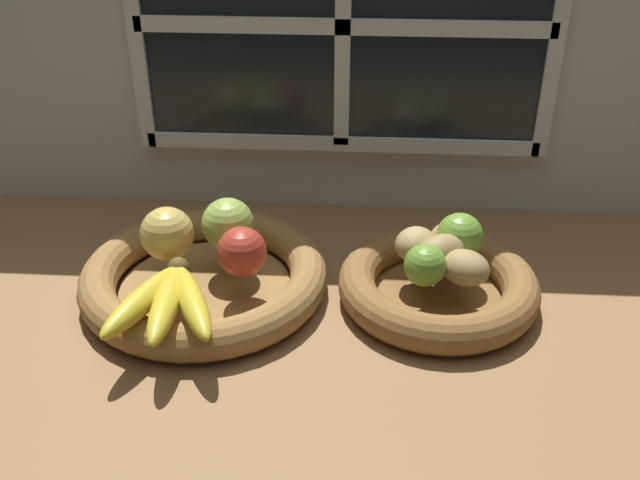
{
  "coord_description": "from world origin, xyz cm",
  "views": [
    {
      "loc": [
        3.69,
        -82.09,
        58.63
      ],
      "look_at": [
        -1.73,
        1.03,
        9.16
      ],
      "focal_mm": 40.42,
      "sensor_mm": 36.0,
      "label": 1
    }
  ],
  "objects": [
    {
      "name": "ground_plane",
      "position": [
        0.0,
        0.0,
        -1.5
      ],
      "size": [
        140.0,
        90.0,
        3.0
      ],
      "primitive_type": "cube",
      "color": "olive"
    },
    {
      "name": "back_wall",
      "position": [
        0.0,
        29.77,
        27.88
      ],
      "size": [
        140.0,
        4.6,
        55.0
      ],
      "color": "silver",
      "rests_on": "ground_plane"
    },
    {
      "name": "fruit_bowl_left",
      "position": [
        -18.06,
        1.03,
        2.4
      ],
      "size": [
        34.61,
        34.61,
        5.16
      ],
      "color": "olive",
      "rests_on": "ground_plane"
    },
    {
      "name": "fruit_bowl_right",
      "position": [
        14.6,
        1.03,
        2.41
      ],
      "size": [
        27.68,
        27.68,
        5.16
      ],
      "color": "brown",
      "rests_on": "ground_plane"
    },
    {
      "name": "apple_golden_left",
      "position": [
        -22.88,
        1.85,
        8.88
      ],
      "size": [
        7.45,
        7.45,
        7.45
      ],
      "primitive_type": "sphere",
      "color": "#DBB756",
      "rests_on": "fruit_bowl_left"
    },
    {
      "name": "apple_red_right",
      "position": [
        -11.95,
        -1.6,
        8.51
      ],
      "size": [
        6.72,
        6.72,
        6.72
      ],
      "primitive_type": "sphere",
      "color": "#B73828",
      "rests_on": "fruit_bowl_left"
    },
    {
      "name": "apple_green_back",
      "position": [
        -14.99,
        5.07,
        8.88
      ],
      "size": [
        7.44,
        7.44,
        7.44
      ],
      "primitive_type": "sphere",
      "color": "#99B74C",
      "rests_on": "fruit_bowl_left"
    },
    {
      "name": "banana_bunch_front",
      "position": [
        -19.92,
        -10.76,
        6.77
      ],
      "size": [
        15.22,
        17.78,
        3.23
      ],
      "color": "gold",
      "rests_on": "fruit_bowl_left"
    },
    {
      "name": "potato_back",
      "position": [
        16.43,
        5.06,
        7.61
      ],
      "size": [
        6.93,
        5.96,
        4.9
      ],
      "primitive_type": "ellipsoid",
      "rotation": [
        0.0,
        0.0,
        2.96
      ],
      "color": "#A38451",
      "rests_on": "fruit_bowl_right"
    },
    {
      "name": "potato_oblong",
      "position": [
        11.3,
        3.59,
        7.49
      ],
      "size": [
        8.04,
        8.12,
        4.67
      ],
      "primitive_type": "ellipsoid",
      "rotation": [
        0.0,
        0.0,
        0.86
      ],
      "color": "tan",
      "rests_on": "fruit_bowl_right"
    },
    {
      "name": "potato_large",
      "position": [
        14.6,
        1.03,
        7.74
      ],
      "size": [
        8.86,
        8.09,
        5.16
      ],
      "primitive_type": "ellipsoid",
      "rotation": [
        0.0,
        0.0,
        3.7
      ],
      "color": "#A38451",
      "rests_on": "fruit_bowl_right"
    },
    {
      "name": "potato_small",
      "position": [
        17.52,
        -1.9,
        7.43
      ],
      "size": [
        8.52,
        8.19,
        4.54
      ],
      "primitive_type": "ellipsoid",
      "rotation": [
        0.0,
        0.0,
        5.71
      ],
      "color": "#A38451",
      "rests_on": "fruit_bowl_right"
    },
    {
      "name": "lime_near",
      "position": [
        12.23,
        -2.52,
        7.97
      ],
      "size": [
        5.63,
        5.63,
        5.63
      ],
      "primitive_type": "sphere",
      "color": "#6B9E33",
      "rests_on": "fruit_bowl_right"
    },
    {
      "name": "lime_far",
      "position": [
        17.36,
        4.58,
        8.41
      ],
      "size": [
        6.5,
        6.5,
        6.5
      ],
      "primitive_type": "sphere",
      "color": "#6B9E33",
      "rests_on": "fruit_bowl_right"
    },
    {
      "name": "chili_pepper",
      "position": [
        14.6,
        1.03,
        6.04
      ],
      "size": [
        11.46,
        8.56,
        1.76
      ],
      "primitive_type": "cone",
      "rotation": [
        0.0,
        1.57,
        -0.6
      ],
      "color": "red",
      "rests_on": "fruit_bowl_right"
    }
  ]
}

